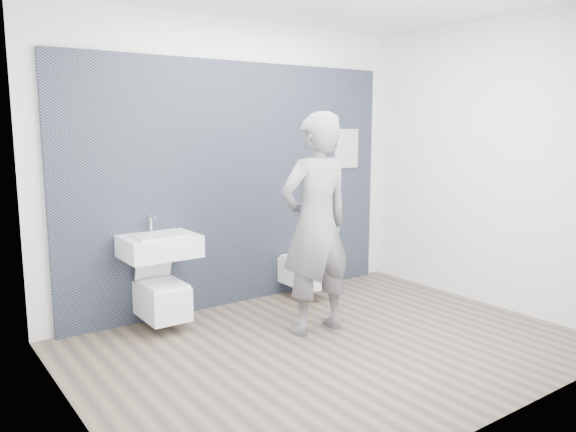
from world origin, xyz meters
TOP-DOWN VIEW (x-y plane):
  - ground at (0.00, 0.00)m, footprint 4.00×4.00m
  - room_shell at (0.00, 0.00)m, footprint 4.00×4.00m
  - tile_wall at (0.00, 1.47)m, footprint 3.60×0.06m
  - washbasin at (-0.95, 1.20)m, footprint 0.64×0.48m
  - toilet_square at (-0.95, 1.19)m, footprint 0.35×0.51m
  - toilet_rounded at (0.63, 1.17)m, footprint 0.32×0.55m
  - info_placard at (1.40, 1.43)m, footprint 0.33×0.03m
  - visitor at (0.11, 0.35)m, footprint 0.71×0.48m

SIDE VIEW (x-z plane):
  - ground at x=0.00m, z-range 0.00..0.00m
  - tile_wall at x=0.00m, z-range -1.20..1.20m
  - info_placard at x=1.40m, z-range -0.22..0.22m
  - toilet_square at x=-0.95m, z-range -0.06..0.61m
  - toilet_rounded at x=0.63m, z-range 0.13..0.43m
  - washbasin at x=-0.95m, z-range 0.51..0.99m
  - visitor at x=0.11m, z-range 0.00..1.90m
  - room_shell at x=0.00m, z-range -0.26..3.74m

